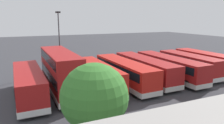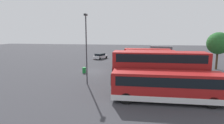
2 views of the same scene
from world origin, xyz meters
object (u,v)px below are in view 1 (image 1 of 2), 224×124
object	(u,v)px
bus_single_deck_second	(189,64)
bus_single_deck_fourth	(145,68)
bus_single_deck_sixth	(97,76)
car_hatchback_silver	(168,54)
bus_single_deck_fifth	(124,72)
waste_bin_yellow	(94,63)
bus_double_decker_seventh	(60,71)
bus_single_deck_far_end	(29,83)
bus_single_deck_near_end	(205,61)
lamp_post_tall	(59,38)
bus_single_deck_third	(169,67)

from	to	relation	value
bus_single_deck_second	bus_single_deck_fourth	xyz separation A→B (m)	(7.25, -0.29, 0.00)
bus_single_deck_sixth	car_hatchback_silver	world-z (taller)	bus_single_deck_sixth
bus_single_deck_fourth	bus_single_deck_fifth	bearing A→B (deg)	10.17
bus_single_deck_fourth	waste_bin_yellow	distance (m)	11.49
bus_single_deck_sixth	bus_single_deck_fourth	bearing A→B (deg)	-172.64
bus_single_deck_second	car_hatchback_silver	distance (m)	13.46
bus_double_decker_seventh	waste_bin_yellow	size ratio (longest dim) A/B	10.98
bus_single_deck_far_end	waste_bin_yellow	xyz separation A→B (m)	(-11.03, -11.68, -1.15)
bus_single_deck_near_end	bus_single_deck_sixth	xyz separation A→B (m)	(17.89, 1.05, -0.00)
bus_single_deck_fourth	bus_single_deck_sixth	size ratio (longest dim) A/B	1.13
bus_single_deck_far_end	waste_bin_yellow	bearing A→B (deg)	-133.38
lamp_post_tall	waste_bin_yellow	world-z (taller)	lamp_post_tall
bus_single_deck_fourth	waste_bin_yellow	xyz separation A→B (m)	(3.20, -10.98, -1.15)
lamp_post_tall	bus_single_deck_fourth	bearing A→B (deg)	136.69
lamp_post_tall	waste_bin_yellow	xyz separation A→B (m)	(-6.04, -2.26, -4.71)
bus_single_deck_second	bus_double_decker_seventh	size ratio (longest dim) A/B	1.00
bus_single_deck_fourth	car_hatchback_silver	xyz separation A→B (m)	(-13.18, -11.75, -0.92)
bus_single_deck_sixth	waste_bin_yellow	xyz separation A→B (m)	(-3.79, -11.88, -1.15)
bus_single_deck_fourth	lamp_post_tall	xyz separation A→B (m)	(9.24, -8.72, 3.57)
bus_single_deck_far_end	car_hatchback_silver	world-z (taller)	bus_single_deck_far_end
bus_single_deck_second	car_hatchback_silver	xyz separation A→B (m)	(-5.93, -12.04, -0.92)
lamp_post_tall	bus_single_deck_third	bearing A→B (deg)	143.79
bus_single_deck_second	bus_single_deck_fourth	bearing A→B (deg)	-2.27
bus_single_deck_sixth	waste_bin_yellow	world-z (taller)	bus_single_deck_sixth
bus_double_decker_seventh	car_hatchback_silver	xyz separation A→B (m)	(-24.13, -11.99, -1.75)
bus_single_deck_near_end	bus_double_decker_seventh	distance (m)	21.87
bus_single_deck_fifth	bus_single_deck_far_end	xyz separation A→B (m)	(10.90, 0.10, -0.00)
bus_single_deck_near_end	waste_bin_yellow	bearing A→B (deg)	-37.53
bus_single_deck_fourth	waste_bin_yellow	bearing A→B (deg)	-73.74
bus_single_deck_far_end	bus_single_deck_second	bearing A→B (deg)	-178.91
bus_single_deck_sixth	bus_single_deck_far_end	xyz separation A→B (m)	(7.24, -0.21, 0.00)
bus_single_deck_second	bus_single_deck_sixth	world-z (taller)	same
bus_single_deck_sixth	lamp_post_tall	bearing A→B (deg)	-76.84
bus_single_deck_fifth	bus_single_deck_far_end	bearing A→B (deg)	0.52
bus_single_deck_third	bus_single_deck_fourth	size ratio (longest dim) A/B	1.02
bus_single_deck_second	lamp_post_tall	xyz separation A→B (m)	(16.49, -9.00, 3.57)
bus_single_deck_near_end	bus_single_deck_sixth	distance (m)	17.93
car_hatchback_silver	bus_double_decker_seventh	bearing A→B (deg)	26.42
bus_single_deck_near_end	bus_single_deck_far_end	bearing A→B (deg)	1.92
bus_single_deck_fourth	bus_double_decker_seventh	world-z (taller)	bus_double_decker_seventh
bus_single_deck_second	bus_single_deck_far_end	bearing A→B (deg)	1.09
bus_single_deck_third	bus_double_decker_seventh	bearing A→B (deg)	-1.41
bus_single_deck_near_end	bus_single_deck_fifth	xyz separation A→B (m)	(14.23, 0.74, 0.00)
bus_single_deck_third	waste_bin_yellow	distance (m)	13.41
bus_single_deck_near_end	bus_single_deck_third	xyz separation A→B (m)	(7.43, 0.74, 0.00)
bus_single_deck_third	bus_single_deck_second	bearing A→B (deg)	-175.38
bus_single_deck_fourth	bus_single_deck_near_end	bearing A→B (deg)	-179.23
bus_single_deck_far_end	bus_single_deck_third	bearing A→B (deg)	-179.66
bus_single_deck_near_end	bus_single_deck_fourth	world-z (taller)	same
bus_single_deck_fifth	lamp_post_tall	size ratio (longest dim) A/B	1.29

